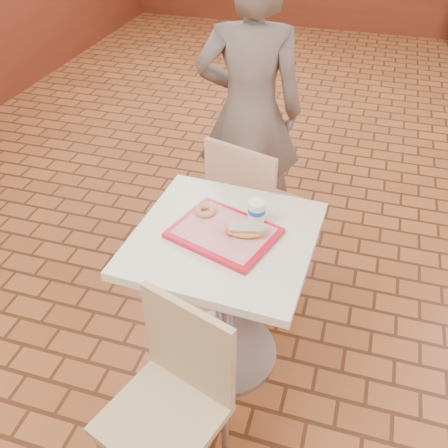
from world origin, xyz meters
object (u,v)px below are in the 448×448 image
(chair_main_front, at_px, (173,393))
(serving_tray, at_px, (224,233))
(chair_main_back, at_px, (249,203))
(customer, at_px, (249,113))
(ring_donut, at_px, (205,211))
(main_table, at_px, (224,279))
(paper_cup, at_px, (257,211))
(long_john_donut, at_px, (245,231))

(chair_main_front, distance_m, serving_tray, 0.67)
(chair_main_back, distance_m, customer, 0.53)
(customer, bearing_deg, ring_donut, 80.50)
(main_table, height_order, paper_cup, paper_cup)
(chair_main_back, height_order, serving_tray, chair_main_back)
(ring_donut, xyz_separation_m, long_john_donut, (0.21, -0.10, 0.01))
(main_table, height_order, serving_tray, serving_tray)
(chair_main_back, relative_size, ring_donut, 9.63)
(ring_donut, bearing_deg, customer, 92.77)
(main_table, relative_size, long_john_donut, 4.62)
(ring_donut, bearing_deg, chair_main_back, 83.59)
(chair_main_back, bearing_deg, paper_cup, 122.70)
(ring_donut, bearing_deg, paper_cup, 4.72)
(serving_tray, bearing_deg, ring_donut, 141.37)
(main_table, distance_m, chair_main_back, 0.66)
(serving_tray, bearing_deg, chair_main_front, -92.13)
(main_table, distance_m, long_john_donut, 0.32)
(paper_cup, bearing_deg, main_table, -135.31)
(main_table, bearing_deg, customer, 98.78)
(serving_tray, height_order, ring_donut, ring_donut)
(ring_donut, xyz_separation_m, paper_cup, (0.23, 0.02, 0.03))
(ring_donut, bearing_deg, long_john_donut, -24.90)
(chair_main_front, height_order, chair_main_back, chair_main_back)
(chair_main_front, height_order, customer, customer)
(chair_main_back, xyz_separation_m, ring_donut, (-0.06, -0.56, 0.33))
(chair_main_front, xyz_separation_m, serving_tray, (0.02, 0.58, 0.32))
(serving_tray, relative_size, ring_donut, 4.42)
(chair_main_front, bearing_deg, chair_main_back, 109.49)
(main_table, height_order, chair_main_front, chair_main_front)
(chair_main_front, xyz_separation_m, paper_cup, (0.13, 0.69, 0.38))
(ring_donut, relative_size, long_john_donut, 0.55)
(serving_tray, distance_m, long_john_donut, 0.10)
(main_table, height_order, customer, customer)
(chair_main_back, distance_m, long_john_donut, 0.75)
(serving_tray, bearing_deg, chair_main_back, 94.48)
(chair_main_back, height_order, ring_donut, chair_main_back)
(customer, xyz_separation_m, long_john_donut, (0.25, -1.04, -0.01))
(long_john_donut, bearing_deg, paper_cup, 80.76)
(ring_donut, relative_size, paper_cup, 1.00)
(chair_main_front, distance_m, chair_main_back, 1.24)
(chair_main_back, height_order, customer, customer)
(long_john_donut, bearing_deg, chair_main_front, -101.14)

